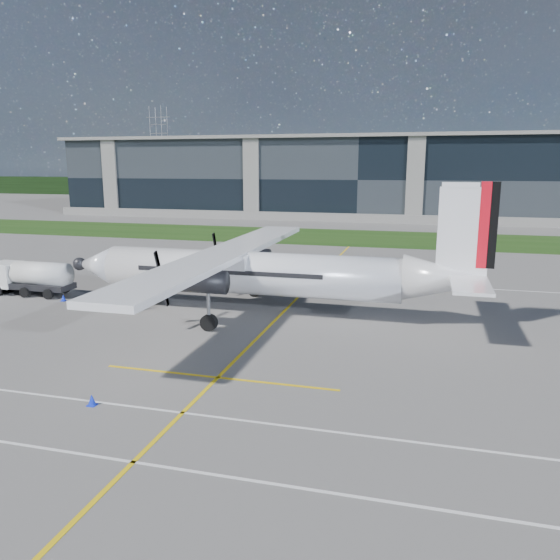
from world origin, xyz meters
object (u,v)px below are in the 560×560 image
at_px(pylon_west, 160,151).
at_px(safety_cone_stbdwing, 284,269).
at_px(safety_cone_fwd, 63,298).
at_px(baggage_tug, 142,291).
at_px(ground_crew_person, 132,298).
at_px(safety_cone_nose_stbd, 93,295).
at_px(turboprop_aircraft, 264,248).
at_px(fuel_tanker_truck, 26,278).
at_px(safety_cone_portwing, 92,400).

distance_m(pylon_west, safety_cone_stbdwing, 152.28).
bearing_deg(safety_cone_stbdwing, safety_cone_fwd, -130.40).
xyz_separation_m(baggage_tug, ground_crew_person, (0.67, -2.63, 0.10)).
bearing_deg(safety_cone_nose_stbd, pylon_west, 115.26).
xyz_separation_m(turboprop_aircraft, safety_cone_stbdwing, (-2.53, 15.07, -4.34)).
height_order(safety_cone_nose_stbd, safety_cone_stbdwing, same).
bearing_deg(turboprop_aircraft, ground_crew_person, -169.27).
relative_size(pylon_west, fuel_tanker_truck, 4.20).
bearing_deg(ground_crew_person, safety_cone_portwing, -162.48).
bearing_deg(baggage_tug, ground_crew_person, -75.71).
bearing_deg(safety_cone_fwd, safety_cone_stbdwing, 49.60).
xyz_separation_m(turboprop_aircraft, safety_cone_fwd, (-15.80, -0.53, -4.34)).
height_order(turboprop_aircraft, safety_cone_stbdwing, turboprop_aircraft).
relative_size(fuel_tanker_truck, safety_cone_nose_stbd, 14.28).
bearing_deg(fuel_tanker_truck, safety_cone_stbdwing, 39.38).
xyz_separation_m(baggage_tug, safety_cone_nose_stbd, (-4.22, -0.12, -0.60)).
relative_size(turboprop_aircraft, safety_cone_stbdwing, 61.20).
xyz_separation_m(turboprop_aircraft, safety_cone_portwing, (-2.90, -16.09, -4.34)).
relative_size(baggage_tug, safety_cone_portwing, 5.66).
distance_m(pylon_west, safety_cone_fwd, 159.79).
relative_size(ground_crew_person, safety_cone_fwd, 3.81).
bearing_deg(baggage_tug, safety_cone_stbdwing, 62.59).
bearing_deg(baggage_tug, safety_cone_nose_stbd, -178.38).
relative_size(turboprop_aircraft, safety_cone_fwd, 61.20).
xyz_separation_m(safety_cone_fwd, safety_cone_stbdwing, (13.27, 15.60, 0.00)).
bearing_deg(safety_cone_stbdwing, safety_cone_nose_stbd, -128.99).
relative_size(turboprop_aircraft, fuel_tanker_truck, 4.29).
relative_size(baggage_tug, ground_crew_person, 1.48).
bearing_deg(baggage_tug, safety_cone_fwd, -166.59).
xyz_separation_m(pylon_west, safety_cone_portwing, (78.92, -160.33, -14.75)).
xyz_separation_m(turboprop_aircraft, baggage_tug, (-9.89, 0.88, -3.74)).
distance_m(turboprop_aircraft, safety_cone_nose_stbd, 14.78).
distance_m(turboprop_aircraft, safety_cone_stbdwing, 15.89).
xyz_separation_m(baggage_tug, safety_cone_fwd, (-5.92, -1.41, -0.60)).
bearing_deg(baggage_tug, fuel_tanker_truck, -178.91).
height_order(pylon_west, safety_cone_nose_stbd, pylon_west).
distance_m(fuel_tanker_truck, ground_crew_person, 11.11).
relative_size(fuel_tanker_truck, safety_cone_portwing, 14.28).
height_order(turboprop_aircraft, safety_cone_nose_stbd, turboprop_aircraft).
height_order(pylon_west, fuel_tanker_truck, pylon_west).
bearing_deg(pylon_west, safety_cone_portwing, -63.79).
height_order(safety_cone_nose_stbd, safety_cone_fwd, same).
xyz_separation_m(turboprop_aircraft, safety_cone_nose_stbd, (-14.11, 0.76, -4.34)).
height_order(turboprop_aircraft, baggage_tug, turboprop_aircraft).
bearing_deg(pylon_west, turboprop_aircraft, -60.43).
bearing_deg(safety_cone_portwing, safety_cone_nose_stbd, 123.61).
relative_size(pylon_west, safety_cone_fwd, 60.00).
xyz_separation_m(pylon_west, ground_crew_person, (72.61, -145.99, -14.05)).
relative_size(safety_cone_fwd, safety_cone_stbdwing, 1.00).
height_order(fuel_tanker_truck, safety_cone_nose_stbd, fuel_tanker_truck).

